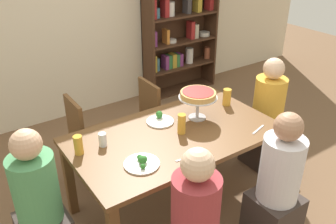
# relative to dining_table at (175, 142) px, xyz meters

# --- Properties ---
(ground_plane) EXTENTS (12.00, 12.00, 0.00)m
(ground_plane) POSITION_rel_dining_table_xyz_m (0.00, 0.00, -0.65)
(ground_plane) COLOR brown
(rear_partition) EXTENTS (8.00, 0.12, 2.80)m
(rear_partition) POSITION_rel_dining_table_xyz_m (0.00, 2.20, 0.75)
(rear_partition) COLOR beige
(rear_partition) RESTS_ON ground_plane
(dining_table) EXTENTS (1.68, 0.95, 0.74)m
(dining_table) POSITION_rel_dining_table_xyz_m (0.00, 0.00, 0.00)
(dining_table) COLOR brown
(dining_table) RESTS_ON ground_plane
(bookshelf) EXTENTS (1.10, 0.30, 2.21)m
(bookshelf) POSITION_rel_dining_table_xyz_m (1.49, 2.01, 0.47)
(bookshelf) COLOR #422819
(bookshelf) RESTS_ON ground_plane
(diner_near_right) EXTENTS (0.34, 0.34, 1.15)m
(diner_near_right) POSITION_rel_dining_table_xyz_m (0.38, -0.77, -0.16)
(diner_near_right) COLOR #382D28
(diner_near_right) RESTS_ON ground_plane
(diner_head_west) EXTENTS (0.34, 0.34, 1.15)m
(diner_head_west) POSITION_rel_dining_table_xyz_m (-1.13, -0.01, -0.16)
(diner_head_west) COLOR #382D28
(diner_head_west) RESTS_ON ground_plane
(diner_head_east) EXTENTS (0.34, 0.34, 1.15)m
(diner_head_east) POSITION_rel_dining_table_xyz_m (1.12, 0.01, -0.16)
(diner_head_east) COLOR #382D28
(diner_head_east) RESTS_ON ground_plane
(chair_far_left) EXTENTS (0.40, 0.40, 0.87)m
(chair_far_left) POSITION_rel_dining_table_xyz_m (-0.44, 0.78, -0.17)
(chair_far_left) COLOR brown
(chair_far_left) RESTS_ON ground_plane
(chair_far_right) EXTENTS (0.40, 0.40, 0.87)m
(chair_far_right) POSITION_rel_dining_table_xyz_m (0.32, 0.74, -0.17)
(chair_far_right) COLOR brown
(chair_far_right) RESTS_ON ground_plane
(deep_dish_pizza_stand) EXTENTS (0.33, 0.33, 0.25)m
(deep_dish_pizza_stand) POSITION_rel_dining_table_xyz_m (0.31, 0.10, 0.29)
(deep_dish_pizza_stand) COLOR silver
(deep_dish_pizza_stand) RESTS_ON dining_table
(salad_plate_near_diner) EXTENTS (0.23, 0.23, 0.07)m
(salad_plate_near_diner) POSITION_rel_dining_table_xyz_m (0.01, 0.23, 0.10)
(salad_plate_near_diner) COLOR white
(salad_plate_near_diner) RESTS_ON dining_table
(salad_plate_far_diner) EXTENTS (0.26, 0.26, 0.07)m
(salad_plate_far_diner) POSITION_rel_dining_table_xyz_m (-0.44, -0.22, 0.10)
(salad_plate_far_diner) COLOR white
(salad_plate_far_diner) RESTS_ON dining_table
(beer_glass_amber_tall) EXTENTS (0.07, 0.07, 0.17)m
(beer_glass_amber_tall) POSITION_rel_dining_table_xyz_m (0.05, -0.03, 0.17)
(beer_glass_amber_tall) COLOR gold
(beer_glass_amber_tall) RESTS_ON dining_table
(beer_glass_amber_short) EXTENTS (0.08, 0.08, 0.16)m
(beer_glass_amber_short) POSITION_rel_dining_table_xyz_m (0.69, 0.14, 0.16)
(beer_glass_amber_short) COLOR gold
(beer_glass_amber_short) RESTS_ON dining_table
(beer_glass_amber_spare) EXTENTS (0.07, 0.07, 0.15)m
(beer_glass_amber_spare) POSITION_rel_dining_table_xyz_m (-0.75, 0.16, 0.16)
(beer_glass_amber_spare) COLOR gold
(beer_glass_amber_spare) RESTS_ON dining_table
(water_glass_clear_near) EXTENTS (0.06, 0.06, 0.11)m
(water_glass_clear_near) POSITION_rel_dining_table_xyz_m (-0.56, 0.16, 0.14)
(water_glass_clear_near) COLOR white
(water_glass_clear_near) RESTS_ON dining_table
(cutlery_fork_near) EXTENTS (0.18, 0.06, 0.00)m
(cutlery_fork_near) POSITION_rel_dining_table_xyz_m (0.60, -0.34, 0.09)
(cutlery_fork_near) COLOR silver
(cutlery_fork_near) RESTS_ON dining_table
(cutlery_knife_near) EXTENTS (0.18, 0.04, 0.00)m
(cutlery_knife_near) POSITION_rel_dining_table_xyz_m (-0.13, -0.33, 0.09)
(cutlery_knife_near) COLOR silver
(cutlery_knife_near) RESTS_ON dining_table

